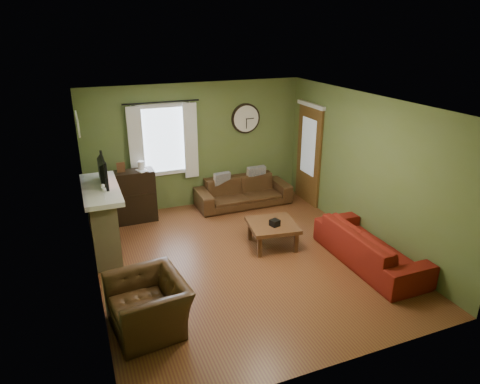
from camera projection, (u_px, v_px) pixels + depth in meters
name	position (u px, v px, depth m)	size (l,w,h in m)	color
floor	(243.00, 259.00, 7.15)	(4.60, 5.20, 0.00)	brown
ceiling	(244.00, 103.00, 6.20)	(4.60, 5.20, 0.00)	white
wall_left	(89.00, 209.00, 5.88)	(0.00, 5.20, 2.60)	#576A34
wall_right	(365.00, 169.00, 7.47)	(0.00, 5.20, 2.60)	#576A34
wall_back	(196.00, 146.00, 8.92)	(4.60, 0.00, 2.60)	#576A34
wall_front	(339.00, 269.00, 4.43)	(4.60, 0.00, 2.60)	#576A34
fireplace	(103.00, 222.00, 7.22)	(0.40, 1.40, 1.10)	tan
firebox	(116.00, 233.00, 7.37)	(0.04, 0.60, 0.55)	black
mantel	(100.00, 189.00, 7.01)	(0.58, 1.60, 0.08)	white
tv	(99.00, 174.00, 7.07)	(0.60, 0.08, 0.35)	black
tv_screen	(104.00, 170.00, 7.08)	(0.02, 0.62, 0.36)	#994C3F
medallion_left	(79.00, 128.00, 6.23)	(0.28, 0.28, 0.03)	white
medallion_mid	(78.00, 124.00, 6.53)	(0.28, 0.28, 0.03)	white
medallion_right	(77.00, 119.00, 6.84)	(0.28, 0.28, 0.03)	white
window_pane	(163.00, 140.00, 8.59)	(1.00, 0.02, 1.30)	silver
curtain_rod	(161.00, 102.00, 8.22)	(0.03, 0.03, 1.50)	black
curtain_left	(136.00, 146.00, 8.33)	(0.28, 0.04, 1.55)	white
curtain_right	(191.00, 141.00, 8.71)	(0.28, 0.04, 1.55)	white
wall_clock	(246.00, 119.00, 9.08)	(0.64, 0.06, 0.64)	white
door	(309.00, 155.00, 9.15)	(0.05, 0.90, 2.10)	brown
bookshelf	(133.00, 197.00, 8.37)	(0.88, 0.37, 1.04)	black
book	(138.00, 176.00, 8.17)	(0.18, 0.24, 0.02)	#55331C
sofa_brown	(243.00, 192.00, 9.24)	(2.02, 0.79, 0.59)	#3F2715
pillow_left	(256.00, 175.00, 9.46)	(0.42, 0.13, 0.42)	gray
pillow_right	(222.00, 181.00, 9.15)	(0.36, 0.11, 0.36)	gray
sofa_red	(370.00, 246.00, 6.94)	(2.11, 0.82, 0.62)	maroon
armchair	(149.00, 305.00, 5.44)	(1.04, 0.90, 0.67)	#3F2715
coffee_table	(272.00, 235.00, 7.52)	(0.81, 0.81, 0.43)	#55331C
tissue_box	(275.00, 227.00, 7.37)	(0.14, 0.14, 0.11)	black
wine_glass_a	(104.00, 194.00, 6.45)	(0.07, 0.07, 0.19)	white
wine_glass_b	(103.00, 190.00, 6.61)	(0.07, 0.07, 0.19)	white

